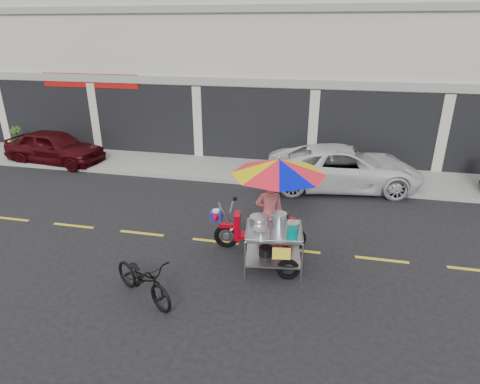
% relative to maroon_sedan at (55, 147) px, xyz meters
% --- Properties ---
extents(ground, '(90.00, 90.00, 0.00)m').
position_rel_maroon_sedan_xyz_m(ground, '(9.82, -4.70, -0.66)').
color(ground, black).
extents(sidewalk, '(45.00, 3.00, 0.15)m').
position_rel_maroon_sedan_xyz_m(sidewalk, '(9.82, 0.80, -0.59)').
color(sidewalk, gray).
rests_on(sidewalk, ground).
extents(shophouse_block, '(36.00, 8.11, 10.40)m').
position_rel_maroon_sedan_xyz_m(shophouse_block, '(12.63, 5.89, 3.57)').
color(shophouse_block, beige).
rests_on(shophouse_block, ground).
extents(centerline, '(42.00, 0.10, 0.01)m').
position_rel_maroon_sedan_xyz_m(centerline, '(9.82, -4.70, -0.66)').
color(centerline, gold).
rests_on(centerline, ground).
extents(maroon_sedan, '(4.00, 1.87, 1.33)m').
position_rel_maroon_sedan_xyz_m(maroon_sedan, '(0.00, 0.00, 0.00)').
color(maroon_sedan, '#350509').
rests_on(maroon_sedan, ground).
extents(white_pickup, '(5.30, 3.02, 1.39)m').
position_rel_maroon_sedan_xyz_m(white_pickup, '(10.98, -0.20, 0.03)').
color(white_pickup, silver).
rests_on(white_pickup, ground).
extents(plant_short, '(0.63, 0.63, 0.97)m').
position_rel_maroon_sedan_xyz_m(plant_short, '(-2.60, 1.04, -0.03)').
color(plant_short, '#2A4E19').
rests_on(plant_short, sidewalk).
extents(near_bicycle, '(1.81, 1.41, 0.91)m').
position_rel_maroon_sedan_xyz_m(near_bicycle, '(7.06, -7.20, -0.21)').
color(near_bicycle, black).
rests_on(near_bicycle, ground).
extents(food_vendor_rig, '(2.78, 2.23, 2.59)m').
position_rel_maroon_sedan_xyz_m(food_vendor_rig, '(9.31, -5.25, 0.96)').
color(food_vendor_rig, black).
rests_on(food_vendor_rig, ground).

